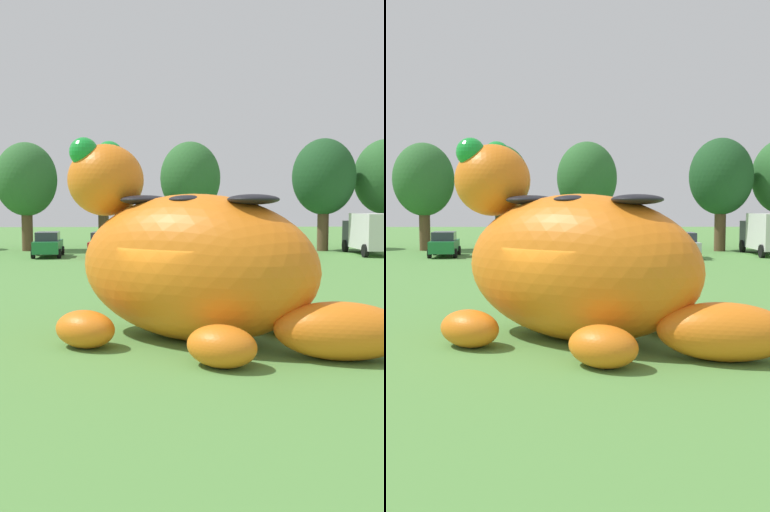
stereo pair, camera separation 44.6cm
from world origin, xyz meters
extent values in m
plane|color=#568E42|center=(0.00, 0.00, 0.00)|extent=(160.00, 160.00, 0.00)
ellipsoid|color=orange|center=(0.71, 0.58, 1.93)|extent=(7.62, 6.63, 3.86)
ellipsoid|color=orange|center=(-1.73, 2.18, 4.27)|extent=(2.99, 2.93, 2.04)
sphere|color=green|center=(-2.29, 1.87, 5.04)|extent=(0.82, 0.82, 0.82)
sphere|color=green|center=(-1.68, 2.81, 5.04)|extent=(0.82, 0.82, 0.82)
ellipsoid|color=black|center=(-0.58, 1.43, 3.71)|extent=(1.88, 1.97, 0.26)
ellipsoid|color=black|center=(0.71, 0.58, 3.71)|extent=(1.88, 1.97, 0.26)
ellipsoid|color=black|center=(2.15, -0.36, 3.71)|extent=(1.88, 1.97, 0.26)
ellipsoid|color=orange|center=(-2.04, -0.18, 0.47)|extent=(2.03, 1.89, 0.94)
ellipsoid|color=orange|center=(0.31, 3.41, 0.47)|extent=(2.03, 1.89, 0.94)
ellipsoid|color=orange|center=(1.21, -2.10, 0.47)|extent=(2.03, 1.89, 0.94)
ellipsoid|color=orange|center=(3.37, 1.20, 0.47)|extent=(2.03, 1.89, 0.94)
ellipsoid|color=orange|center=(4.02, -1.58, 0.68)|extent=(3.36, 2.20, 1.35)
cube|color=#1E7238|center=(-8.20, 25.79, 0.72)|extent=(2.07, 4.24, 0.80)
cube|color=#2D333D|center=(-8.18, 25.64, 1.42)|extent=(1.67, 2.10, 0.60)
cylinder|color=black|center=(-9.16, 26.98, 0.32)|extent=(0.30, 0.66, 0.64)
cylinder|color=black|center=(-7.47, 27.14, 0.32)|extent=(0.30, 0.66, 0.64)
cylinder|color=black|center=(-8.93, 24.45, 0.32)|extent=(0.30, 0.66, 0.64)
cylinder|color=black|center=(-7.23, 24.61, 0.32)|extent=(0.30, 0.66, 0.64)
cube|color=red|center=(-4.34, 25.39, 0.72)|extent=(1.71, 4.10, 0.80)
cube|color=#2D333D|center=(-4.34, 25.24, 1.42)|extent=(1.50, 1.97, 0.60)
cylinder|color=black|center=(-5.19, 26.67, 0.32)|extent=(0.24, 0.64, 0.64)
cylinder|color=black|center=(-3.49, 26.66, 0.32)|extent=(0.24, 0.64, 0.64)
cylinder|color=black|center=(-5.19, 24.12, 0.32)|extent=(0.24, 0.64, 0.64)
cylinder|color=black|center=(-3.49, 24.12, 0.32)|extent=(0.24, 0.64, 0.64)
cube|color=white|center=(0.02, 25.30, 0.72)|extent=(2.13, 4.26, 0.80)
cube|color=#2D333D|center=(0.03, 25.15, 1.42)|extent=(1.70, 2.12, 0.60)
cylinder|color=black|center=(-0.96, 26.47, 0.32)|extent=(0.31, 0.66, 0.64)
cylinder|color=black|center=(0.73, 26.65, 0.32)|extent=(0.31, 0.66, 0.64)
cylinder|color=black|center=(-0.69, 23.95, 0.32)|extent=(0.31, 0.66, 0.64)
cylinder|color=black|center=(1.00, 24.13, 0.32)|extent=(0.31, 0.66, 0.64)
cube|color=#2347B7|center=(4.20, 25.47, 0.72)|extent=(2.04, 4.23, 0.80)
cube|color=#2D333D|center=(4.21, 25.32, 1.42)|extent=(1.66, 2.09, 0.60)
cylinder|color=black|center=(3.24, 26.67, 0.32)|extent=(0.29, 0.66, 0.64)
cylinder|color=black|center=(4.94, 26.81, 0.32)|extent=(0.29, 0.66, 0.64)
cylinder|color=black|center=(3.46, 24.13, 0.32)|extent=(0.29, 0.66, 0.64)
cylinder|color=black|center=(5.15, 24.28, 0.32)|extent=(0.29, 0.66, 0.64)
cube|color=#B7BABF|center=(8.10, 24.68, 0.72)|extent=(1.70, 4.10, 0.80)
cube|color=#2D333D|center=(8.10, 24.53, 1.42)|extent=(1.50, 1.97, 0.60)
cylinder|color=black|center=(7.25, 25.95, 0.32)|extent=(0.24, 0.64, 0.64)
cylinder|color=black|center=(8.95, 25.95, 0.32)|extent=(0.24, 0.64, 0.64)
cylinder|color=black|center=(7.24, 23.40, 0.32)|extent=(0.24, 0.64, 0.64)
cylinder|color=black|center=(8.94, 23.40, 0.32)|extent=(0.24, 0.64, 0.64)
cube|color=#333842|center=(14.54, 29.25, 1.40)|extent=(2.02, 1.82, 1.90)
cube|color=silver|center=(14.51, 26.05, 1.70)|extent=(2.15, 4.62, 2.50)
cylinder|color=black|center=(13.54, 29.26, 0.45)|extent=(0.29, 0.90, 0.90)
cylinder|color=black|center=(15.54, 29.24, 0.45)|extent=(0.29, 0.90, 0.90)
cylinder|color=black|center=(13.44, 24.45, 0.45)|extent=(0.29, 0.90, 0.90)
cylinder|color=brown|center=(-10.87, 31.19, 1.47)|extent=(0.84, 0.84, 2.94)
ellipsoid|color=#2D662D|center=(-10.87, 31.19, 5.53)|extent=(4.70, 4.70, 5.65)
cylinder|color=brown|center=(-5.17, 32.97, 1.48)|extent=(0.84, 0.84, 2.96)
ellipsoid|color=#2D662D|center=(-5.17, 32.97, 5.56)|extent=(4.73, 4.73, 5.68)
cylinder|color=brown|center=(1.87, 33.05, 1.52)|extent=(0.87, 0.87, 3.04)
ellipsoid|color=#2D662D|center=(1.87, 33.05, 5.72)|extent=(4.87, 4.87, 5.85)
cylinder|color=brown|center=(12.08, 30.35, 1.52)|extent=(0.87, 0.87, 3.05)
ellipsoid|color=#1E4C23|center=(12.08, 30.35, 5.73)|extent=(4.88, 4.88, 5.85)
cylinder|color=black|center=(-3.33, 15.94, 0.44)|extent=(0.26, 0.26, 0.88)
cube|color=gold|center=(-3.33, 15.94, 1.18)|extent=(0.38, 0.22, 0.60)
sphere|color=brown|center=(-3.33, 15.94, 1.60)|extent=(0.22, 0.22, 0.22)
cylinder|color=black|center=(5.74, 17.79, 0.44)|extent=(0.26, 0.26, 0.88)
cube|color=white|center=(5.74, 17.79, 1.18)|extent=(0.38, 0.22, 0.60)
sphere|color=tan|center=(5.74, 17.79, 1.60)|extent=(0.22, 0.22, 0.22)
cylinder|color=#2D334C|center=(1.82, 19.18, 0.44)|extent=(0.26, 0.26, 0.88)
cube|color=red|center=(1.82, 19.18, 1.18)|extent=(0.38, 0.22, 0.60)
sphere|color=brown|center=(1.82, 19.18, 1.60)|extent=(0.22, 0.22, 0.22)
camera|label=1|loc=(0.05, -14.73, 3.58)|focal=41.15mm
camera|label=2|loc=(0.49, -14.75, 3.58)|focal=41.15mm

